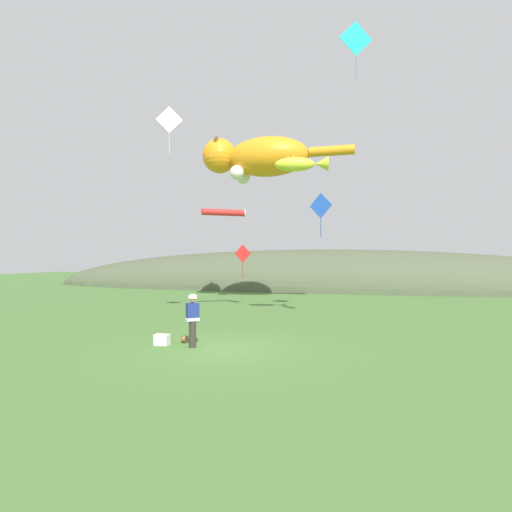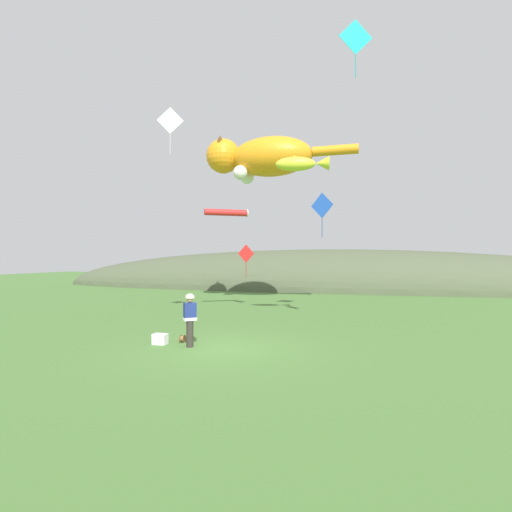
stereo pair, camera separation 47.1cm
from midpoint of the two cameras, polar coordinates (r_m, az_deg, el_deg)
ground_plane at (r=13.43m, az=-4.01°, el=-13.12°), size 120.00×120.00×0.00m
distant_hill_ridge at (r=39.27m, az=9.91°, el=-4.64°), size 57.95×11.21×7.64m
festival_attendant at (r=13.67m, az=-8.44°, el=-8.83°), size 0.49×0.48×1.77m
kite_spool at (r=14.57m, az=-9.51°, el=-11.58°), size 0.14×0.26×0.26m
picnic_cooler at (r=14.41m, az=-12.61°, el=-11.50°), size 0.49×0.33×0.36m
kite_giant_cat at (r=25.64m, az=1.23°, el=13.88°), size 9.51×2.80×2.88m
kite_fish_windsock at (r=18.55m, az=7.25°, el=12.95°), size 2.48×1.11×0.74m
kite_tube_streamer at (r=22.30m, az=-3.58°, el=6.21°), size 2.27×1.67×0.44m
kite_diamond_white at (r=18.96m, az=-11.43°, el=18.40°), size 1.09×0.46×2.07m
kite_diamond_blue at (r=18.94m, az=10.13°, el=7.08°), size 1.09×0.51×2.09m
kite_diamond_teal at (r=18.32m, az=14.85°, el=27.96°), size 1.27×0.60×2.29m
kite_diamond_red at (r=23.97m, az=-0.87°, el=0.30°), size 1.08×0.22×2.00m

